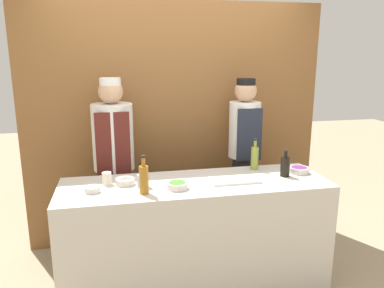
{
  "coord_description": "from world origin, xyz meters",
  "views": [
    {
      "loc": [
        -0.6,
        -2.74,
        1.9
      ],
      "look_at": [
        0.0,
        0.13,
        1.2
      ],
      "focal_mm": 35.0,
      "sensor_mm": 36.0,
      "label": 1
    }
  ],
  "objects": [
    {
      "name": "sauce_bowl_purple",
      "position": [
        0.92,
        0.06,
        0.94
      ],
      "size": [
        0.16,
        0.16,
        0.05
      ],
      "color": "silver",
      "rests_on": "counter"
    },
    {
      "name": "chef_right",
      "position": [
        0.63,
        0.64,
        0.93
      ],
      "size": [
        0.3,
        0.3,
        1.68
      ],
      "color": "#28282D",
      "rests_on": "ground_plane"
    },
    {
      "name": "sauce_bowl_red",
      "position": [
        -0.55,
        0.06,
        0.94
      ],
      "size": [
        0.14,
        0.14,
        0.05
      ],
      "color": "silver",
      "rests_on": "counter"
    },
    {
      "name": "bottle_soy",
      "position": [
        0.76,
        0.0,
        1.0
      ],
      "size": [
        0.08,
        0.08,
        0.22
      ],
      "color": "black",
      "rests_on": "counter"
    },
    {
      "name": "sauce_bowl_white",
      "position": [
        -0.79,
        -0.06,
        0.94
      ],
      "size": [
        0.11,
        0.11,
        0.04
      ],
      "color": "silver",
      "rests_on": "counter"
    },
    {
      "name": "bottle_oil",
      "position": [
        0.58,
        0.23,
        1.03
      ],
      "size": [
        0.07,
        0.07,
        0.28
      ],
      "color": "olive",
      "rests_on": "counter"
    },
    {
      "name": "sauce_bowl_green",
      "position": [
        -0.16,
        -0.11,
        0.94
      ],
      "size": [
        0.16,
        0.16,
        0.05
      ],
      "color": "silver",
      "rests_on": "counter"
    },
    {
      "name": "chef_left",
      "position": [
        -0.63,
        0.64,
        0.92
      ],
      "size": [
        0.37,
        0.37,
        1.7
      ],
      "color": "#28282D",
      "rests_on": "ground_plane"
    },
    {
      "name": "ground_plane",
      "position": [
        0.0,
        0.0,
        0.0
      ],
      "size": [
        14.0,
        14.0,
        0.0
      ],
      "primitive_type": "plane",
      "color": "tan"
    },
    {
      "name": "cup_steel",
      "position": [
        -0.41,
        -0.03,
        0.97
      ],
      "size": [
        0.09,
        0.09,
        0.1
      ],
      "color": "#B7B7BC",
      "rests_on": "counter"
    },
    {
      "name": "bottle_amber",
      "position": [
        -0.42,
        -0.16,
        1.03
      ],
      "size": [
        0.07,
        0.07,
        0.29
      ],
      "color": "#9E661E",
      "rests_on": "counter"
    },
    {
      "name": "counter",
      "position": [
        0.0,
        0.0,
        0.46
      ],
      "size": [
        2.12,
        0.66,
        0.92
      ],
      "color": "beige",
      "rests_on": "ground_plane"
    },
    {
      "name": "cutting_board",
      "position": [
        0.31,
        -0.04,
        0.93
      ],
      "size": [
        0.39,
        0.19,
        0.02
      ],
      "color": "white",
      "rests_on": "counter"
    },
    {
      "name": "cabinet_wall",
      "position": [
        0.0,
        0.99,
        1.2
      ],
      "size": [
        2.97,
        0.18,
        2.4
      ],
      "color": "brown",
      "rests_on": "ground_plane"
    },
    {
      "name": "cup_cream",
      "position": [
        -0.68,
        0.09,
        0.97
      ],
      "size": [
        0.07,
        0.07,
        0.1
      ],
      "color": "silver",
      "rests_on": "counter"
    }
  ]
}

